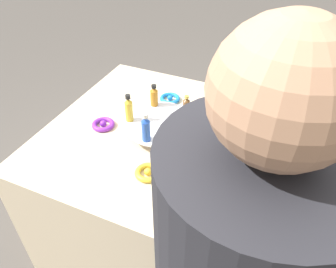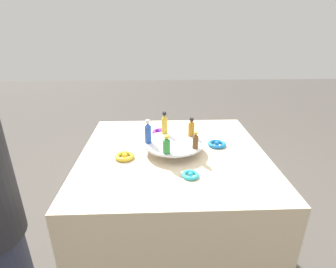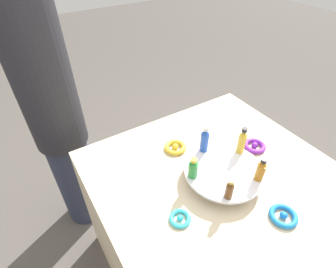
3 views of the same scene
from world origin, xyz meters
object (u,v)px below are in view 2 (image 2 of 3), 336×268
(bottle_blue, at_px, (148,132))
(ribbon_bow_blue, at_px, (217,144))
(bottle_amber, at_px, (191,128))
(bottle_gold, at_px, (164,124))
(ribbon_bow_teal, at_px, (191,175))
(ribbon_bow_purple, at_px, (160,132))
(display_stand, at_px, (173,145))
(ribbon_bow_gold, at_px, (125,156))
(bottle_brown, at_px, (195,141))
(bottle_green, at_px, (167,145))

(bottle_blue, xyz_separation_m, ribbon_bow_blue, (-0.07, 0.40, -0.11))
(bottle_amber, distance_m, bottle_gold, 0.16)
(ribbon_bow_teal, relative_size, ribbon_bow_purple, 0.77)
(display_stand, xyz_separation_m, ribbon_bow_purple, (-0.27, -0.07, -0.03))
(bottle_gold, bearing_deg, ribbon_bow_teal, 15.86)
(bottle_gold, xyz_separation_m, ribbon_bow_blue, (0.06, 0.31, -0.11))
(bottle_amber, height_order, bottle_blue, bottle_blue)
(bottle_gold, relative_size, ribbon_bow_gold, 1.27)
(display_stand, height_order, bottle_gold, bottle_gold)
(bottle_amber, height_order, bottle_brown, bottle_amber)
(bottle_gold, distance_m, ribbon_bow_purple, 0.17)
(bottle_brown, distance_m, ribbon_bow_teal, 0.21)
(ribbon_bow_blue, bearing_deg, ribbon_bow_purple, -120.61)
(bottle_gold, xyz_separation_m, ribbon_bow_teal, (0.40, 0.11, -0.11))
(display_stand, xyz_separation_m, bottle_amber, (-0.08, 0.11, 0.07))
(bottle_amber, relative_size, bottle_brown, 1.20)
(bottle_green, relative_size, ribbon_bow_purple, 0.90)
(bottle_green, xyz_separation_m, ribbon_bow_purple, (-0.40, -0.03, -0.09))
(bottle_brown, height_order, ribbon_bow_teal, bottle_brown)
(ribbon_bow_teal, bearing_deg, display_stand, -165.61)
(bottle_brown, xyz_separation_m, ribbon_bow_teal, (0.19, -0.05, -0.09))
(bottle_blue, relative_size, ribbon_bow_teal, 1.62)
(bottle_amber, distance_m, ribbon_bow_gold, 0.42)
(bottle_blue, height_order, ribbon_bow_teal, bottle_blue)
(ribbon_bow_teal, height_order, ribbon_bow_purple, ribbon_bow_purple)
(display_stand, height_order, ribbon_bow_teal, display_stand)
(bottle_amber, bearing_deg, ribbon_bow_gold, -68.14)
(ribbon_bow_teal, distance_m, ribbon_bow_gold, 0.39)
(display_stand, height_order, ribbon_bow_gold, display_stand)
(ribbon_bow_purple, relative_size, ribbon_bow_gold, 1.02)
(bottle_amber, height_order, ribbon_bow_blue, bottle_amber)
(display_stand, relative_size, ribbon_bow_blue, 3.12)
(bottle_blue, bearing_deg, ribbon_bow_purple, 165.23)
(bottle_gold, xyz_separation_m, bottle_blue, (0.13, -0.09, -0.00))
(bottle_green, bearing_deg, bottle_amber, 144.78)
(bottle_green, bearing_deg, ribbon_bow_purple, -176.11)
(display_stand, distance_m, bottle_brown, 0.15)
(ribbon_bow_teal, bearing_deg, ribbon_bow_gold, -120.61)
(bottle_blue, xyz_separation_m, ribbon_bow_purple, (-0.27, 0.07, -0.11))
(bottle_amber, bearing_deg, ribbon_bow_teal, -7.02)
(display_stand, distance_m, bottle_green, 0.15)
(bottle_amber, xyz_separation_m, ribbon_bow_gold, (0.15, -0.38, -0.10))
(bottle_gold, height_order, ribbon_bow_teal, bottle_gold)
(bottle_amber, height_order, bottle_gold, bottle_gold)
(display_stand, height_order, bottle_amber, bottle_amber)
(bottle_green, bearing_deg, display_stand, 162.78)
(ribbon_bow_purple, bearing_deg, bottle_amber, 44.46)
(bottle_blue, height_order, ribbon_bow_blue, bottle_blue)
(bottle_green, distance_m, ribbon_bow_teal, 0.20)
(bottle_green, distance_m, ribbon_bow_gold, 0.25)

